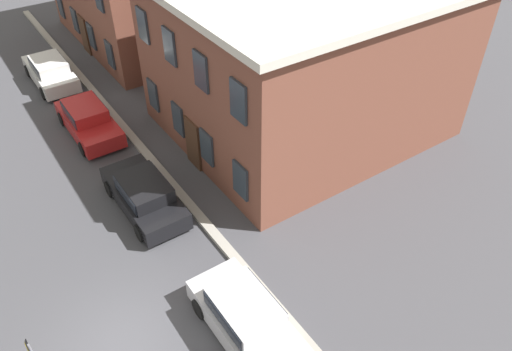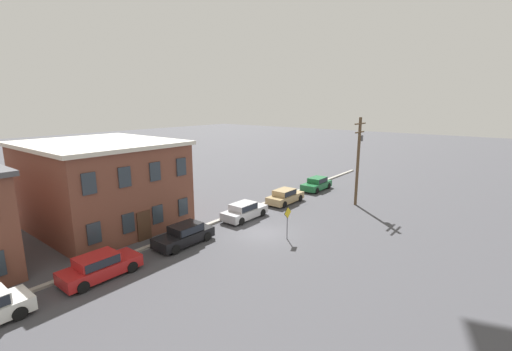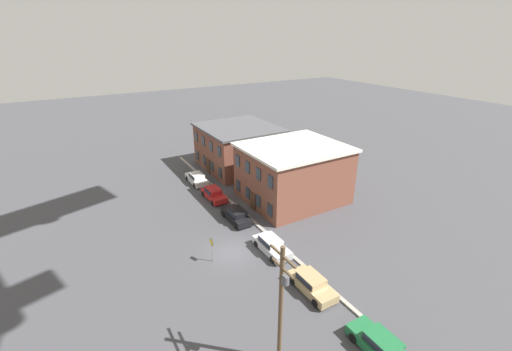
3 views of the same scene
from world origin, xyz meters
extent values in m
plane|color=#424247|center=(0.00, 0.00, 0.00)|extent=(200.00, 200.00, 0.00)
cube|color=#9E998E|center=(0.00, 4.50, 0.08)|extent=(56.00, 0.36, 0.16)
cube|color=brown|center=(-6.45, 11.64, 3.30)|extent=(9.78, 11.27, 6.61)
cube|color=silver|center=(-6.45, 11.64, 6.76)|extent=(10.28, 11.77, 0.30)
cube|color=#2D3842|center=(-10.11, 5.94, 1.65)|extent=(0.90, 0.10, 1.40)
cube|color=#2D3842|center=(-10.11, 5.94, 4.95)|extent=(0.90, 0.10, 1.40)
cube|color=#2D3842|center=(-7.67, 5.94, 1.65)|extent=(0.90, 0.10, 1.40)
cube|color=#2D3842|center=(-7.67, 5.94, 4.95)|extent=(0.90, 0.10, 1.40)
cube|color=#2D3842|center=(-5.23, 5.94, 1.65)|extent=(0.90, 0.10, 1.40)
cube|color=#2D3842|center=(-5.23, 5.94, 4.95)|extent=(0.90, 0.10, 1.40)
cube|color=#2D3842|center=(-2.78, 5.94, 1.65)|extent=(0.90, 0.10, 1.40)
cube|color=#2D3842|center=(-2.78, 5.94, 4.95)|extent=(0.90, 0.10, 1.40)
cube|color=#472D1E|center=(-6.45, 5.94, 1.10)|extent=(1.10, 0.10, 2.20)
cylinder|color=black|center=(-15.63, 2.24, 0.33)|extent=(0.66, 0.22, 0.66)
cylinder|color=black|center=(-15.63, 3.94, 0.33)|extent=(0.66, 0.22, 0.66)
cube|color=#B21E1E|center=(-11.24, 3.12, 0.53)|extent=(4.40, 1.80, 0.70)
cube|color=#B21E1E|center=(-11.44, 3.12, 1.15)|extent=(2.20, 1.51, 0.55)
cube|color=#1E232D|center=(-11.44, 3.12, 1.15)|extent=(2.02, 1.58, 0.48)
cylinder|color=black|center=(-9.79, 3.97, 0.33)|extent=(0.66, 0.22, 0.66)
cylinder|color=black|center=(-9.79, 2.27, 0.33)|extent=(0.66, 0.22, 0.66)
cylinder|color=black|center=(-12.69, 3.97, 0.33)|extent=(0.66, 0.22, 0.66)
cylinder|color=black|center=(-12.69, 2.27, 0.33)|extent=(0.66, 0.22, 0.66)
cube|color=black|center=(-5.15, 3.08, 0.53)|extent=(4.40, 1.80, 0.70)
cube|color=black|center=(-4.95, 3.08, 1.15)|extent=(2.20, 1.51, 0.55)
cube|color=#1E232D|center=(-4.95, 3.08, 1.15)|extent=(2.02, 1.58, 0.48)
cylinder|color=black|center=(-6.60, 2.23, 0.33)|extent=(0.66, 0.22, 0.66)
cylinder|color=black|center=(-6.60, 3.93, 0.33)|extent=(0.66, 0.22, 0.66)
cylinder|color=black|center=(-3.70, 2.23, 0.33)|extent=(0.66, 0.22, 0.66)
cylinder|color=black|center=(-3.70, 3.93, 0.33)|extent=(0.66, 0.22, 0.66)
cube|color=#B7B7BC|center=(1.77, 3.26, 0.53)|extent=(4.40, 1.80, 0.70)
cube|color=#B7B7BC|center=(1.57, 3.26, 1.15)|extent=(2.20, 1.51, 0.55)
cube|color=#1E232D|center=(1.57, 3.26, 1.15)|extent=(2.02, 1.58, 0.48)
cylinder|color=black|center=(3.22, 4.11, 0.33)|extent=(0.66, 0.22, 0.66)
cylinder|color=black|center=(3.22, 2.41, 0.33)|extent=(0.66, 0.22, 0.66)
cylinder|color=black|center=(0.32, 4.11, 0.33)|extent=(0.66, 0.22, 0.66)
cylinder|color=black|center=(0.32, 2.41, 0.33)|extent=(0.66, 0.22, 0.66)
cube|color=tan|center=(7.94, 3.12, 0.53)|extent=(4.40, 1.80, 0.70)
cube|color=tan|center=(7.74, 3.12, 1.15)|extent=(2.20, 1.51, 0.55)
cube|color=#1E232D|center=(7.74, 3.12, 1.15)|extent=(2.02, 1.58, 0.48)
cylinder|color=black|center=(9.39, 3.97, 0.33)|extent=(0.66, 0.22, 0.66)
cylinder|color=black|center=(9.39, 2.27, 0.33)|extent=(0.66, 0.22, 0.66)
cylinder|color=black|center=(6.49, 3.97, 0.33)|extent=(0.66, 0.22, 0.66)
cylinder|color=black|center=(6.49, 2.27, 0.33)|extent=(0.66, 0.22, 0.66)
cube|color=#1E6638|center=(14.62, 3.25, 0.53)|extent=(4.40, 1.80, 0.70)
cube|color=#1E6638|center=(14.82, 3.25, 1.15)|extent=(2.20, 1.51, 0.55)
cube|color=#1E232D|center=(14.82, 3.25, 1.15)|extent=(2.02, 1.58, 0.48)
cylinder|color=black|center=(13.17, 2.40, 0.33)|extent=(0.66, 0.22, 0.66)
cylinder|color=black|center=(13.17, 4.10, 0.33)|extent=(0.66, 0.22, 0.66)
cylinder|color=black|center=(16.07, 2.40, 0.33)|extent=(0.66, 0.22, 0.66)
cylinder|color=black|center=(16.07, 4.10, 0.33)|extent=(0.66, 0.22, 0.66)
cylinder|color=slate|center=(0.23, -2.16, 1.17)|extent=(0.08, 0.08, 2.33)
cube|color=yellow|center=(0.23, -2.19, 2.04)|extent=(0.84, 0.03, 0.84)
cube|color=black|center=(0.23, -2.18, 2.04)|extent=(0.91, 0.02, 0.91)
cylinder|color=brown|center=(11.76, -2.67, 4.29)|extent=(0.28, 0.28, 8.58)
cube|color=brown|center=(11.76, -2.67, 7.98)|extent=(2.40, 0.12, 0.12)
cube|color=brown|center=(11.76, -2.67, 7.18)|extent=(2.00, 0.12, 0.12)
cylinder|color=#515156|center=(12.11, -2.67, 6.58)|extent=(0.44, 0.44, 0.55)
camera|label=1|loc=(8.94, -1.36, 13.24)|focal=35.00mm
camera|label=2|loc=(-19.91, -15.21, 9.92)|focal=24.00mm
camera|label=3|loc=(24.46, -11.86, 19.35)|focal=24.00mm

